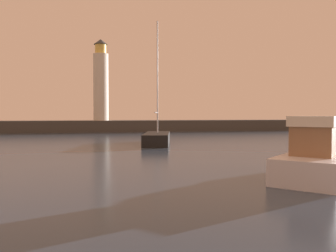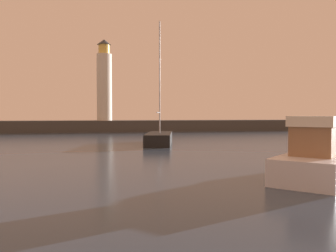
# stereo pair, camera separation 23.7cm
# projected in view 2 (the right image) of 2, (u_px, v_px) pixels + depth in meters

# --- Properties ---
(ground_plane) EXTENTS (220.00, 220.00, 0.00)m
(ground_plane) POSITION_uv_depth(u_px,v_px,m) (122.00, 148.00, 29.31)
(ground_plane) COLOR #2D3D51
(breakwater) EXTENTS (76.02, 4.69, 1.86)m
(breakwater) POSITION_uv_depth(u_px,v_px,m) (108.00, 126.00, 56.62)
(breakwater) COLOR #423F3D
(breakwater) RESTS_ON ground_plane
(lighthouse) EXTENTS (2.43, 2.43, 13.18)m
(lighthouse) POSITION_uv_depth(u_px,v_px,m) (104.00, 82.00, 56.26)
(lighthouse) COLOR silver
(lighthouse) RESTS_ON breakwater
(motorboat_1) EXTENTS (7.71, 7.25, 3.37)m
(motorboat_1) POSITION_uv_depth(u_px,v_px,m) (325.00, 158.00, 16.30)
(motorboat_1) COLOR silver
(motorboat_1) RESTS_ON ground_plane
(sailboat_moored) EXTENTS (4.09, 7.97, 11.87)m
(sailboat_moored) POSITION_uv_depth(u_px,v_px,m) (159.00, 138.00, 32.97)
(sailboat_moored) COLOR black
(sailboat_moored) RESTS_ON ground_plane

